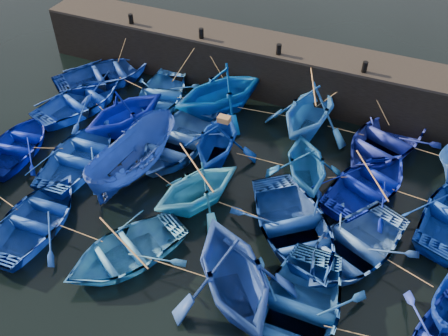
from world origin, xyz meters
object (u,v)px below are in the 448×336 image
at_px(boat_0, 105,74).
at_px(wooden_crate, 224,119).
at_px(boat_8, 177,140).
at_px(boat_13, 19,144).

height_order(boat_0, wooden_crate, wooden_crate).
distance_m(boat_0, wooden_crate, 8.91).
distance_m(boat_8, boat_13, 6.95).
height_order(boat_8, wooden_crate, wooden_crate).
bearing_deg(boat_0, boat_13, 125.60).
bearing_deg(boat_13, boat_8, -164.56).
bearing_deg(wooden_crate, boat_0, 158.61).
bearing_deg(boat_0, boat_8, -171.15).
xyz_separation_m(boat_0, boat_13, (-0.30, -6.33, -0.09)).
relative_size(boat_8, wooden_crate, 10.49).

